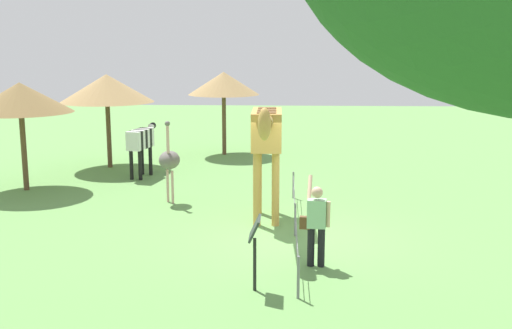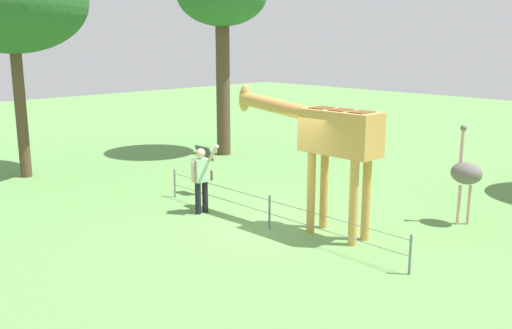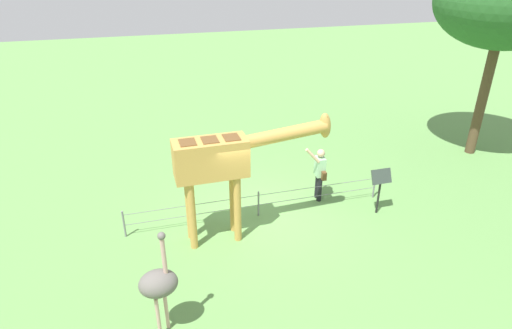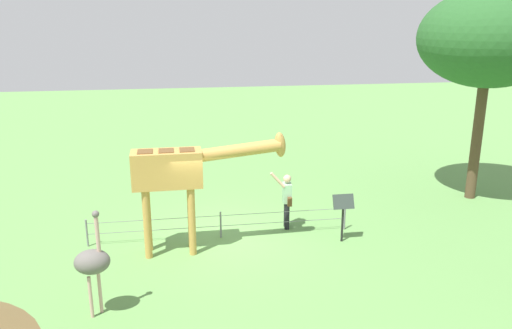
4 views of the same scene
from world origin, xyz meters
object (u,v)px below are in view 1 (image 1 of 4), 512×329
visitor (316,221)px  shade_hut_near (224,84)px  shade_hut_far (107,89)px  info_sign (255,238)px  zebra (141,141)px  ostrich (169,160)px  giraffe (267,136)px  shade_hut_aside (20,98)px

visitor → shade_hut_near: (-12.31, -2.97, 1.84)m
visitor → shade_hut_far: size_ratio=0.53×
shade_hut_near → info_sign: 13.83m
zebra → info_sign: zebra is taller
ostrich → giraffe: bearing=55.7°
visitor → zebra: size_ratio=0.94×
shade_hut_near → shade_hut_far: size_ratio=0.99×
visitor → info_sign: bearing=-41.1°
shade_hut_far → visitor: bearing=35.1°
giraffe → shade_hut_aside: shade_hut_aside is taller
giraffe → shade_hut_aside: size_ratio=1.22×
ostrich → info_sign: 6.54m
info_sign → zebra: bearing=-156.2°
giraffe → info_sign: (4.19, -0.07, -1.16)m
visitor → ostrich: bearing=-141.9°
ostrich → info_sign: (6.00, 2.59, -0.23)m
zebra → ostrich: (3.30, 1.52, 0.01)m
shade_hut_aside → info_sign: size_ratio=2.39×
shade_hut_aside → visitor: bearing=53.7°
giraffe → zebra: bearing=-140.7°
zebra → shade_hut_near: shade_hut_near is taller
zebra → shade_hut_near: (-4.29, 2.25, 1.58)m
zebra → visitor: bearing=33.0°
info_sign → shade_hut_aside: bearing=-135.8°
ostrich → shade_hut_near: bearing=174.5°
shade_hut_near → giraffe: bearing=11.6°
visitor → shade_hut_aside: bearing=-126.3°
zebra → ostrich: ostrich is taller
ostrich → shade_hut_aside: bearing=-106.2°
shade_hut_far → zebra: bearing=44.2°
giraffe → zebra: 6.67m
ostrich → zebra: bearing=-155.3°
shade_hut_far → info_sign: bearing=27.3°
shade_hut_far → ostrich: bearing=31.9°
visitor → shade_hut_far: 11.82m
shade_hut_aside → ostrich: bearing=73.8°
giraffe → visitor: giraffe is taller
shade_hut_near → shade_hut_far: 4.65m
shade_hut_near → info_sign: size_ratio=2.42×
giraffe → shade_hut_near: bearing=-168.4°
giraffe → zebra: (-5.11, -4.18, -0.94)m
visitor → ostrich: (-4.73, -3.70, 0.27)m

